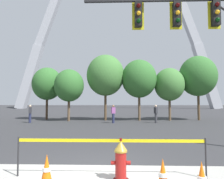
# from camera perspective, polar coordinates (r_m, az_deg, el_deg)

# --- Properties ---
(ground_plane) EXTENTS (240.00, 240.00, 0.00)m
(ground_plane) POSITION_cam_1_polar(r_m,az_deg,el_deg) (6.18, -3.35, -20.79)
(ground_plane) COLOR #333335
(fire_hydrant) EXTENTS (0.46, 0.48, 0.99)m
(fire_hydrant) POSITION_cam_1_polar(r_m,az_deg,el_deg) (5.15, 2.42, -18.94)
(fire_hydrant) COLOR #5E0F0D
(fire_hydrant) RESTS_ON ground
(caution_tape_barrier) EXTENTS (4.65, 0.05, 0.97)m
(caution_tape_barrier) POSITION_cam_1_polar(r_m,az_deg,el_deg) (5.31, -0.41, -16.37)
(caution_tape_barrier) COLOR #232326
(caution_tape_barrier) RESTS_ON ground
(traffic_cone_by_hydrant) EXTENTS (0.36, 0.36, 0.73)m
(traffic_cone_by_hydrant) POSITION_cam_1_polar(r_m,az_deg,el_deg) (4.94, -17.51, -20.78)
(traffic_cone_by_hydrant) COLOR black
(traffic_cone_by_hydrant) RESTS_ON ground
(traffic_cone_curb_edge) EXTENTS (0.36, 0.36, 0.73)m
(traffic_cone_curb_edge) POSITION_cam_1_polar(r_m,az_deg,el_deg) (4.54, 13.81, -22.43)
(traffic_cone_curb_edge) COLOR black
(traffic_cone_curb_edge) RESTS_ON ground
(monument_arch) EXTENTS (57.30, 2.44, 54.88)m
(monument_arch) POSITION_cam_1_polar(r_m,az_deg,el_deg) (62.36, 1.34, 17.46)
(monument_arch) COLOR #B2B5BC
(monument_arch) RESTS_ON ground
(tree_far_left) EXTENTS (3.17, 3.17, 5.55)m
(tree_far_left) POSITION_cam_1_polar(r_m,az_deg,el_deg) (23.32, -17.34, 1.49)
(tree_far_left) COLOR #473323
(tree_far_left) RESTS_ON ground
(tree_left_mid) EXTENTS (2.89, 2.89, 5.06)m
(tree_left_mid) POSITION_cam_1_polar(r_m,az_deg,el_deg) (20.80, -11.70, 1.07)
(tree_left_mid) COLOR brown
(tree_left_mid) RESTS_ON ground
(tree_center_left) EXTENTS (3.81, 3.81, 6.66)m
(tree_center_left) POSITION_cam_1_polar(r_m,az_deg,el_deg) (21.20, -1.80, 3.90)
(tree_center_left) COLOR brown
(tree_center_left) RESTS_ON ground
(tree_center_right) EXTENTS (3.49, 3.49, 6.11)m
(tree_center_right) POSITION_cam_1_polar(r_m,az_deg,el_deg) (21.05, 7.42, 2.93)
(tree_center_right) COLOR brown
(tree_center_right) RESTS_ON ground
(tree_right_mid) EXTENTS (3.02, 3.02, 5.28)m
(tree_right_mid) POSITION_cam_1_polar(r_m,az_deg,el_deg) (21.76, 15.45, 1.32)
(tree_right_mid) COLOR brown
(tree_right_mid) RESTS_ON ground
(tree_far_right) EXTENTS (3.76, 3.76, 6.59)m
(tree_far_right) POSITION_cam_1_polar(r_m,az_deg,el_deg) (23.14, 22.49, 3.42)
(tree_far_right) COLOR brown
(tree_far_right) RESTS_ON ground
(pedestrian_walking_left) EXTENTS (0.39, 0.32, 1.59)m
(pedestrian_walking_left) POSITION_cam_1_polar(r_m,az_deg,el_deg) (18.37, 0.35, -6.66)
(pedestrian_walking_left) COLOR #232847
(pedestrian_walking_left) RESTS_ON ground
(pedestrian_standing_center) EXTENTS (0.33, 0.39, 1.59)m
(pedestrian_standing_center) POSITION_cam_1_polar(r_m,az_deg,el_deg) (18.85, 11.95, -6.51)
(pedestrian_standing_center) COLOR #38383D
(pedestrian_standing_center) RESTS_ON ground
(pedestrian_walking_right) EXTENTS (0.25, 0.37, 1.59)m
(pedestrian_walking_right) POSITION_cam_1_polar(r_m,az_deg,el_deg) (19.97, -21.56, -6.16)
(pedestrian_walking_right) COLOR #232847
(pedestrian_walking_right) RESTS_ON ground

